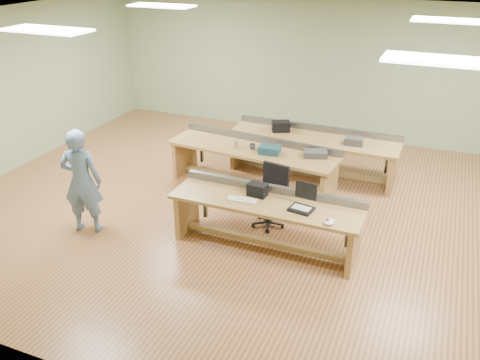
{
  "coord_description": "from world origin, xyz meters",
  "views": [
    {
      "loc": [
        2.55,
        -6.97,
        4.06
      ],
      "look_at": [
        -0.08,
        -0.6,
        0.79
      ],
      "focal_mm": 38.0,
      "sensor_mm": 36.0,
      "label": 1
    }
  ],
  "objects_px": {
    "parts_bin_grey": "(315,154)",
    "laptop_base": "(301,209)",
    "task_chair": "(270,204)",
    "workbench_front": "(266,213)",
    "drinks_can": "(236,145)",
    "workbench_back": "(313,146)",
    "workbench_mid": "(253,158)",
    "camera_bag": "(257,190)",
    "mug": "(252,146)",
    "parts_bin_teal": "(270,150)",
    "person": "(82,181)"
  },
  "relations": [
    {
      "from": "task_chair",
      "to": "parts_bin_teal",
      "type": "distance_m",
      "value": 1.21
    },
    {
      "from": "workbench_back",
      "to": "person",
      "type": "bearing_deg",
      "value": -128.04
    },
    {
      "from": "person",
      "to": "drinks_can",
      "type": "distance_m",
      "value": 2.72
    },
    {
      "from": "workbench_front",
      "to": "mug",
      "type": "bearing_deg",
      "value": 117.46
    },
    {
      "from": "workbench_mid",
      "to": "camera_bag",
      "type": "xyz_separation_m",
      "value": [
        0.72,
        -1.7,
        0.28
      ]
    },
    {
      "from": "laptop_base",
      "to": "drinks_can",
      "type": "bearing_deg",
      "value": 142.77
    },
    {
      "from": "camera_bag",
      "to": "task_chair",
      "type": "height_order",
      "value": "task_chair"
    },
    {
      "from": "workbench_mid",
      "to": "person",
      "type": "relative_size",
      "value": 1.92
    },
    {
      "from": "person",
      "to": "parts_bin_grey",
      "type": "xyz_separation_m",
      "value": [
        2.92,
        2.41,
        -0.02
      ]
    },
    {
      "from": "laptop_base",
      "to": "task_chair",
      "type": "bearing_deg",
      "value": 142.35
    },
    {
      "from": "workbench_mid",
      "to": "parts_bin_grey",
      "type": "xyz_separation_m",
      "value": [
        1.11,
        0.03,
        0.24
      ]
    },
    {
      "from": "camera_bag",
      "to": "parts_bin_teal",
      "type": "bearing_deg",
      "value": 109.18
    },
    {
      "from": "camera_bag",
      "to": "workbench_mid",
      "type": "bearing_deg",
      "value": 118.85
    },
    {
      "from": "mug",
      "to": "parts_bin_grey",
      "type": "bearing_deg",
      "value": 3.68
    },
    {
      "from": "person",
      "to": "task_chair",
      "type": "relative_size",
      "value": 1.7
    },
    {
      "from": "workbench_front",
      "to": "drinks_can",
      "type": "height_order",
      "value": "drinks_can"
    },
    {
      "from": "task_chair",
      "to": "parts_bin_grey",
      "type": "bearing_deg",
      "value": 82.46
    },
    {
      "from": "parts_bin_teal",
      "to": "parts_bin_grey",
      "type": "xyz_separation_m",
      "value": [
        0.77,
        0.14,
        -0.01
      ]
    },
    {
      "from": "task_chair",
      "to": "mug",
      "type": "distance_m",
      "value": 1.4
    },
    {
      "from": "laptop_base",
      "to": "mug",
      "type": "distance_m",
      "value": 2.32
    },
    {
      "from": "camera_bag",
      "to": "drinks_can",
      "type": "height_order",
      "value": "camera_bag"
    },
    {
      "from": "camera_bag",
      "to": "task_chair",
      "type": "relative_size",
      "value": 0.28
    },
    {
      "from": "workbench_back",
      "to": "task_chair",
      "type": "relative_size",
      "value": 3.28
    },
    {
      "from": "workbench_mid",
      "to": "drinks_can",
      "type": "distance_m",
      "value": 0.4
    },
    {
      "from": "workbench_mid",
      "to": "laptop_base",
      "type": "height_order",
      "value": "workbench_mid"
    },
    {
      "from": "laptop_base",
      "to": "camera_bag",
      "type": "distance_m",
      "value": 0.73
    },
    {
      "from": "workbench_front",
      "to": "workbench_back",
      "type": "xyz_separation_m",
      "value": [
        -0.06,
        2.75,
        0.01
      ]
    },
    {
      "from": "task_chair",
      "to": "parts_bin_teal",
      "type": "height_order",
      "value": "task_chair"
    },
    {
      "from": "workbench_front",
      "to": "parts_bin_teal",
      "type": "bearing_deg",
      "value": 108.57
    },
    {
      "from": "task_chair",
      "to": "drinks_can",
      "type": "relative_size",
      "value": 7.59
    },
    {
      "from": "camera_bag",
      "to": "task_chair",
      "type": "distance_m",
      "value": 0.73
    },
    {
      "from": "parts_bin_teal",
      "to": "workbench_front",
      "type": "bearing_deg",
      "value": -71.91
    },
    {
      "from": "workbench_front",
      "to": "parts_bin_teal",
      "type": "relative_size",
      "value": 7.76
    },
    {
      "from": "laptop_base",
      "to": "drinks_can",
      "type": "distance_m",
      "value": 2.42
    },
    {
      "from": "laptop_base",
      "to": "mug",
      "type": "height_order",
      "value": "mug"
    },
    {
      "from": "parts_bin_grey",
      "to": "laptop_base",
      "type": "bearing_deg",
      "value": -80.77
    },
    {
      "from": "workbench_mid",
      "to": "parts_bin_teal",
      "type": "xyz_separation_m",
      "value": [
        0.34,
        -0.11,
        0.25
      ]
    },
    {
      "from": "workbench_back",
      "to": "task_chair",
      "type": "bearing_deg",
      "value": -92.53
    },
    {
      "from": "workbench_back",
      "to": "laptop_base",
      "type": "bearing_deg",
      "value": -77.93
    },
    {
      "from": "workbench_front",
      "to": "camera_bag",
      "type": "xyz_separation_m",
      "value": [
        -0.18,
        0.1,
        0.29
      ]
    },
    {
      "from": "parts_bin_teal",
      "to": "task_chair",
      "type": "bearing_deg",
      "value": -69.77
    },
    {
      "from": "parts_bin_grey",
      "to": "drinks_can",
      "type": "relative_size",
      "value": 3.07
    },
    {
      "from": "workbench_mid",
      "to": "camera_bag",
      "type": "distance_m",
      "value": 1.87
    },
    {
      "from": "laptop_base",
      "to": "task_chair",
      "type": "relative_size",
      "value": 0.32
    },
    {
      "from": "workbench_mid",
      "to": "workbench_back",
      "type": "bearing_deg",
      "value": 54.15
    },
    {
      "from": "workbench_front",
      "to": "parts_bin_grey",
      "type": "distance_m",
      "value": 1.86
    },
    {
      "from": "mug",
      "to": "workbench_back",
      "type": "bearing_deg",
      "value": 49.87
    },
    {
      "from": "person",
      "to": "workbench_back",
      "type": "bearing_deg",
      "value": -145.59
    },
    {
      "from": "workbench_front",
      "to": "workbench_mid",
      "type": "height_order",
      "value": "same"
    },
    {
      "from": "workbench_back",
      "to": "drinks_can",
      "type": "bearing_deg",
      "value": -134.8
    }
  ]
}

